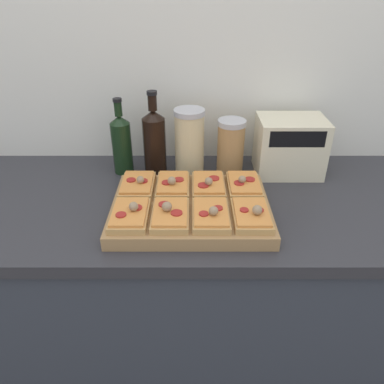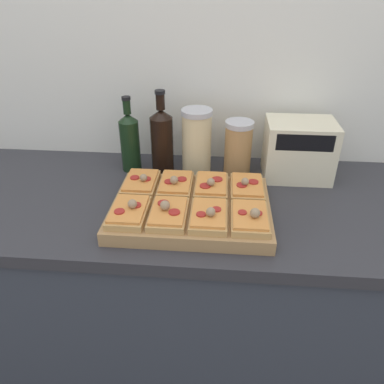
{
  "view_description": "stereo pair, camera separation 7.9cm",
  "coord_description": "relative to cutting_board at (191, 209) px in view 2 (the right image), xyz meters",
  "views": [
    {
      "loc": [
        -0.01,
        -0.73,
        1.55
      ],
      "look_at": [
        -0.01,
        0.25,
        0.97
      ],
      "focal_mm": 35.0,
      "sensor_mm": 36.0,
      "label": 1
    },
    {
      "loc": [
        0.07,
        -0.72,
        1.55
      ],
      "look_at": [
        -0.01,
        0.25,
        0.97
      ],
      "focal_mm": 35.0,
      "sensor_mm": 36.0,
      "label": 2
    }
  ],
  "objects": [
    {
      "name": "grain_jar_short",
      "position": [
        0.14,
        0.29,
        0.08
      ],
      "size": [
        0.1,
        0.1,
        0.2
      ],
      "color": "#AD7F4C",
      "rests_on": "kitchen_counter"
    },
    {
      "name": "toaster_oven",
      "position": [
        0.35,
        0.28,
        0.08
      ],
      "size": [
        0.26,
        0.17,
        0.2
      ],
      "color": "beige",
      "rests_on": "kitchen_counter"
    },
    {
      "name": "pizza_slice_front_right",
      "position": [
        0.17,
        -0.09,
        0.04
      ],
      "size": [
        0.1,
        0.16,
        0.06
      ],
      "color": "tan",
      "rests_on": "cutting_board"
    },
    {
      "name": "pizza_slice_front_midright",
      "position": [
        0.06,
        -0.09,
        0.04
      ],
      "size": [
        0.1,
        0.16,
        0.05
      ],
      "color": "tan",
      "rests_on": "cutting_board"
    },
    {
      "name": "wall_back",
      "position": [
        0.01,
        0.45,
        0.32
      ],
      "size": [
        6.0,
        0.06,
        2.5
      ],
      "color": "silver",
      "rests_on": "ground_plane"
    },
    {
      "name": "pizza_slice_front_midleft",
      "position": [
        -0.06,
        -0.08,
        0.04
      ],
      "size": [
        0.1,
        0.16,
        0.06
      ],
      "color": "tan",
      "rests_on": "cutting_board"
    },
    {
      "name": "pizza_slice_back_midright",
      "position": [
        0.06,
        0.08,
        0.04
      ],
      "size": [
        0.1,
        0.16,
        0.05
      ],
      "color": "tan",
      "rests_on": "cutting_board"
    },
    {
      "name": "grain_jar_tall",
      "position": [
        -0.01,
        0.29,
        0.1
      ],
      "size": [
        0.11,
        0.11,
        0.24
      ],
      "color": "beige",
      "rests_on": "kitchen_counter"
    },
    {
      "name": "pizza_slice_back_midleft",
      "position": [
        -0.06,
        0.08,
        0.04
      ],
      "size": [
        0.1,
        0.16,
        0.05
      ],
      "color": "tan",
      "rests_on": "cutting_board"
    },
    {
      "name": "cutting_board",
      "position": [
        0.0,
        0.0,
        0.0
      ],
      "size": [
        0.47,
        0.36,
        0.04
      ],
      "primitive_type": "cube",
      "color": "#A37A4C",
      "rests_on": "kitchen_counter"
    },
    {
      "name": "kitchen_counter",
      "position": [
        0.01,
        0.1,
        -0.47
      ],
      "size": [
        2.63,
        0.67,
        0.9
      ],
      "color": "#333842",
      "rests_on": "ground_plane"
    },
    {
      "name": "olive_oil_bottle",
      "position": [
        -0.25,
        0.29,
        0.09
      ],
      "size": [
        0.07,
        0.07,
        0.27
      ],
      "color": "black",
      "rests_on": "kitchen_counter"
    },
    {
      "name": "pizza_slice_front_left",
      "position": [
        -0.17,
        -0.08,
        0.04
      ],
      "size": [
        0.1,
        0.16,
        0.05
      ],
      "color": "tan",
      "rests_on": "cutting_board"
    },
    {
      "name": "pizza_slice_back_right",
      "position": [
        0.17,
        0.08,
        0.04
      ],
      "size": [
        0.1,
        0.16,
        0.05
      ],
      "color": "tan",
      "rests_on": "cutting_board"
    },
    {
      "name": "wine_bottle",
      "position": [
        -0.13,
        0.29,
        0.1
      ],
      "size": [
        0.08,
        0.08,
        0.3
      ],
      "color": "black",
      "rests_on": "kitchen_counter"
    },
    {
      "name": "pizza_slice_back_left",
      "position": [
        -0.17,
        0.08,
        0.04
      ],
      "size": [
        0.1,
        0.16,
        0.05
      ],
      "color": "tan",
      "rests_on": "cutting_board"
    }
  ]
}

